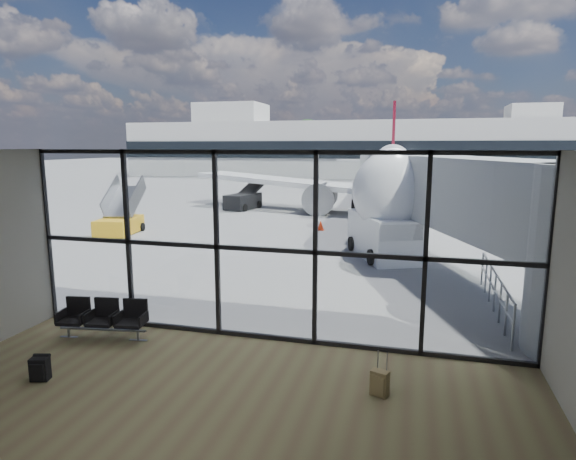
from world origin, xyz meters
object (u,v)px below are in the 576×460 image
at_px(backpack, 40,369).
at_px(belt_loader, 244,200).
at_px(airliner, 393,173).
at_px(service_van, 383,236).
at_px(seating_row, 104,316).
at_px(suitcase, 380,383).
at_px(mobile_stairs, 120,223).

height_order(backpack, belt_loader, belt_loader).
relative_size(airliner, service_van, 7.66).
bearing_deg(service_van, belt_loader, 105.84).
xyz_separation_m(seating_row, backpack, (0.11, -2.24, -0.28)).
distance_m(backpack, belt_loader, 26.20).
distance_m(seating_row, belt_loader, 23.99).
xyz_separation_m(airliner, service_van, (0.39, -15.00, -1.77)).
bearing_deg(suitcase, belt_loader, 134.60).
xyz_separation_m(suitcase, belt_loader, (-11.62, 24.59, 0.38)).
height_order(backpack, airliner, airliner).
relative_size(seating_row, mobile_stairs, 0.59).
bearing_deg(airliner, mobile_stairs, -138.41).
distance_m(suitcase, airliner, 26.61).
height_order(seating_row, backpack, seating_row).
height_order(suitcase, belt_loader, belt_loader).
distance_m(suitcase, service_van, 11.52).
height_order(airliner, service_van, airliner).
xyz_separation_m(backpack, suitcase, (6.52, 1.11, 0.01)).
relative_size(seating_row, airliner, 0.06).
xyz_separation_m(seating_row, service_van, (5.92, 10.35, 0.39)).
relative_size(backpack, service_van, 0.12).
bearing_deg(seating_row, service_van, 51.84).
relative_size(suitcase, mobile_stairs, 0.24).
relative_size(backpack, mobile_stairs, 0.14).
distance_m(backpack, service_van, 13.88).
height_order(seating_row, belt_loader, belt_loader).
relative_size(suitcase, service_van, 0.20).
distance_m(backpack, mobile_stairs, 16.53).
distance_m(airliner, service_van, 15.11).
bearing_deg(suitcase, seating_row, -170.36).
relative_size(backpack, suitcase, 0.59).
bearing_deg(mobile_stairs, service_van, -18.19).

